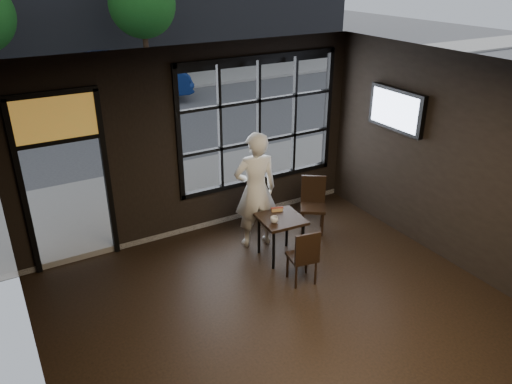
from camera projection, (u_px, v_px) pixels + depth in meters
floor at (317, 349)px, 6.16m from camera, size 6.00×7.00×0.02m
ceiling at (334, 90)px, 4.80m from camera, size 6.00×7.00×0.02m
wall_left at (32, 326)px, 4.12m from camera, size 0.04×7.00×3.20m
wall_right at (500, 181)px, 6.83m from camera, size 0.04×7.00×3.20m
window_frame at (259, 121)px, 8.69m from camera, size 3.06×0.12×2.28m
stained_transom at (55, 118)px, 6.96m from camera, size 1.20×0.06×0.70m
street_asphalt at (33, 56)px, 25.03m from camera, size 60.00×41.00×0.04m
cafe_table at (281, 237)px, 7.91m from camera, size 0.71×0.71×0.71m
chair_near at (302, 255)px, 7.27m from camera, size 0.44×0.44×0.89m
chair_window at (313, 206)px, 8.63m from camera, size 0.59×0.59×0.98m
man at (255, 190)px, 8.04m from camera, size 0.79×0.60×1.96m
hotdog at (277, 209)px, 7.96m from camera, size 0.21×0.14×0.06m
cup at (274, 220)px, 7.59m from camera, size 0.13×0.13×0.10m
tv at (396, 110)px, 8.15m from camera, size 0.13×1.18×0.69m
navy_car at (118, 78)px, 16.29m from camera, size 4.88×2.34×1.54m
tree_right at (142, 4)px, 18.00m from camera, size 2.42×2.42×4.13m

